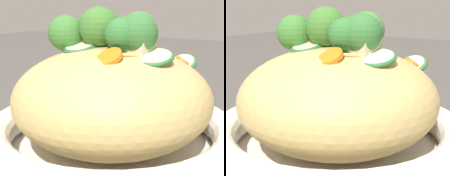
% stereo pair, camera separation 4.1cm
% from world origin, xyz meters
% --- Properties ---
extents(ground_plane, '(3.00, 3.00, 0.00)m').
position_xyz_m(ground_plane, '(0.00, 0.00, 0.00)').
color(ground_plane, '#4D4844').
extents(serving_bowl, '(0.33, 0.33, 0.06)m').
position_xyz_m(serving_bowl, '(0.00, 0.00, 0.03)').
color(serving_bowl, white).
rests_on(serving_bowl, ground_plane).
extents(noodle_heap, '(0.24, 0.24, 0.13)m').
position_xyz_m(noodle_heap, '(0.00, 0.00, 0.08)').
color(noodle_heap, tan).
rests_on(noodle_heap, serving_bowl).
extents(broccoli_florets, '(0.10, 0.16, 0.07)m').
position_xyz_m(broccoli_florets, '(-0.00, 0.00, 0.16)').
color(broccoli_florets, '#98AF71').
rests_on(broccoli_florets, serving_bowl).
extents(carrot_coins, '(0.15, 0.13, 0.04)m').
position_xyz_m(carrot_coins, '(-0.01, 0.01, 0.14)').
color(carrot_coins, orange).
rests_on(carrot_coins, serving_bowl).
extents(zucchini_slices, '(0.16, 0.14, 0.06)m').
position_xyz_m(zucchini_slices, '(-0.03, 0.02, 0.13)').
color(zucchini_slices, beige).
rests_on(zucchini_slices, serving_bowl).
extents(chicken_chunks, '(0.12, 0.14, 0.05)m').
position_xyz_m(chicken_chunks, '(-0.03, -0.00, 0.14)').
color(chicken_chunks, beige).
rests_on(chicken_chunks, serving_bowl).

